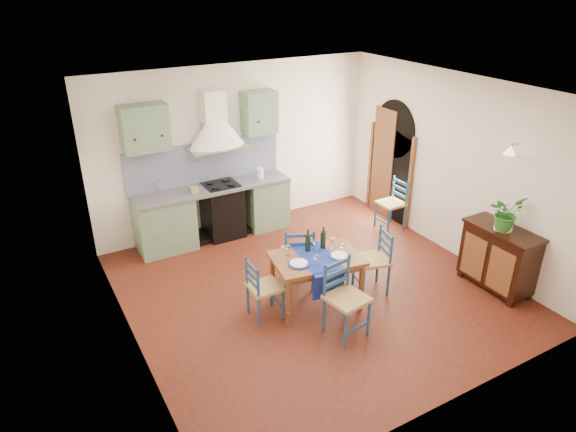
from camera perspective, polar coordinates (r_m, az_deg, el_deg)
The scene contains 13 objects.
floor at distance 7.40m, azimuth 2.88°, elevation -8.08°, with size 5.00×5.00×0.00m, color #3F160D.
back_wall at distance 8.56m, azimuth -7.89°, elevation 4.44°, with size 5.00×0.96×2.80m.
right_wall at distance 8.46m, azimuth 16.55°, elevation 5.43°, with size 0.26×5.00×2.80m.
left_wall at distance 5.89m, azimuth -17.87°, elevation -2.97°, with size 0.04×5.00×2.80m, color white.
ceiling at distance 6.30m, azimuth 3.45°, elevation 13.71°, with size 5.00×5.00×0.01m, color white.
dining_table at distance 6.75m, azimuth 3.24°, elevation -5.20°, with size 1.26×0.98×1.05m.
chair_near at distance 6.35m, azimuth 6.35°, elevation -9.04°, with size 0.52×0.52×0.98m.
chair_far at distance 7.22m, azimuth 1.16°, elevation -4.40°, with size 0.59×0.59×0.95m.
chair_left at distance 6.61m, azimuth -2.82°, elevation -8.01°, with size 0.41×0.41×0.85m.
chair_right at distance 7.23m, azimuth 9.53°, elevation -4.83°, with size 0.53×0.53×0.92m.
chair_spare at distance 9.09m, azimuth 11.52°, elevation 1.38°, with size 0.41×0.41×0.88m.
sideboard at distance 7.75m, azimuth 22.35°, elevation -4.13°, with size 0.50×1.05×0.94m.
potted_plant at distance 7.44m, azimuth 23.06°, elevation 0.32°, with size 0.44×0.38×0.49m, color #2B7127.
Camera 1 is at (-3.37, -5.18, 4.08)m, focal length 32.00 mm.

